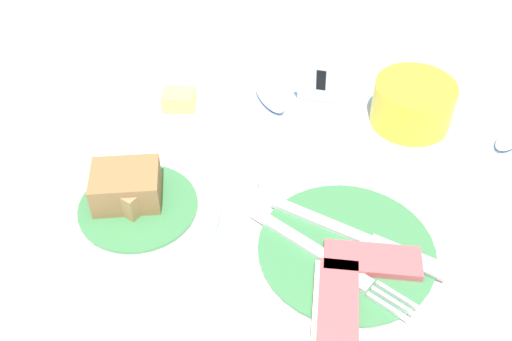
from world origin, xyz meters
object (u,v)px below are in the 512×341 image
at_px(sugar_cup, 413,102).
at_px(teaspoon_by_saucer, 265,168).
at_px(breakfast_plate, 346,258).
at_px(number_card, 326,77).
at_px(teaspoon_stray, 279,110).
at_px(bread_plate, 135,203).
at_px(teaspoon_near_cup, 501,147).
at_px(butter_dish, 180,108).

distance_m(sugar_cup, teaspoon_by_saucer, 0.20).
xyz_separation_m(breakfast_plate, number_card, (-0.06, 0.26, 0.03)).
height_order(number_card, teaspoon_stray, number_card).
bearing_deg(teaspoon_stray, teaspoon_by_saucer, 147.22).
bearing_deg(bread_plate, sugar_cup, 38.70).
distance_m(teaspoon_near_cup, teaspoon_stray, 0.27).
bearing_deg(breakfast_plate, butter_dish, 140.58).
height_order(bread_plate, teaspoon_stray, bread_plate).
xyz_separation_m(breakfast_plate, teaspoon_by_saucer, (-0.10, 0.11, -0.00)).
bearing_deg(number_card, teaspoon_near_cup, -11.87).
xyz_separation_m(butter_dish, teaspoon_by_saucer, (0.13, -0.08, -0.00)).
xyz_separation_m(breakfast_plate, bread_plate, (-0.22, 0.02, 0.01)).
relative_size(sugar_cup, butter_dish, 0.89).
distance_m(bread_plate, butter_dish, 0.17).
xyz_separation_m(breakfast_plate, sugar_cup, (0.05, 0.24, 0.02)).
distance_m(breakfast_plate, teaspoon_by_saucer, 0.15).
xyz_separation_m(sugar_cup, number_card, (-0.11, 0.02, 0.01)).
distance_m(sugar_cup, teaspoon_near_cup, 0.12).
relative_size(bread_plate, sugar_cup, 1.76).
distance_m(butter_dish, teaspoon_near_cup, 0.39).
distance_m(breakfast_plate, bread_plate, 0.22).
bearing_deg(bread_plate, number_card, 55.38).
height_order(bread_plate, teaspoon_near_cup, bread_plate).
height_order(teaspoon_by_saucer, teaspoon_stray, same).
height_order(breakfast_plate, teaspoon_near_cup, breakfast_plate).
bearing_deg(breakfast_plate, teaspoon_near_cup, 52.22).
relative_size(butter_dish, number_card, 1.50).
distance_m(breakfast_plate, sugar_cup, 0.24).
bearing_deg(teaspoon_near_cup, number_card, 109.96).
bearing_deg(teaspoon_by_saucer, teaspoon_near_cup, 86.20).
height_order(sugar_cup, teaspoon_stray, sugar_cup).
bearing_deg(number_card, bread_plate, -123.48).
distance_m(sugar_cup, number_card, 0.11).
xyz_separation_m(sugar_cup, teaspoon_stray, (-0.16, -0.02, -0.02)).
relative_size(breakfast_plate, number_card, 3.29).
distance_m(teaspoon_by_saucer, teaspoon_stray, 0.11).
distance_m(butter_dish, teaspoon_by_saucer, 0.15).
relative_size(teaspoon_near_cup, teaspoon_stray, 1.03).
relative_size(butter_dish, teaspoon_stray, 0.66).
relative_size(number_card, teaspoon_stray, 0.44).
distance_m(bread_plate, teaspoon_stray, 0.23).
relative_size(breakfast_plate, sugar_cup, 2.46).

